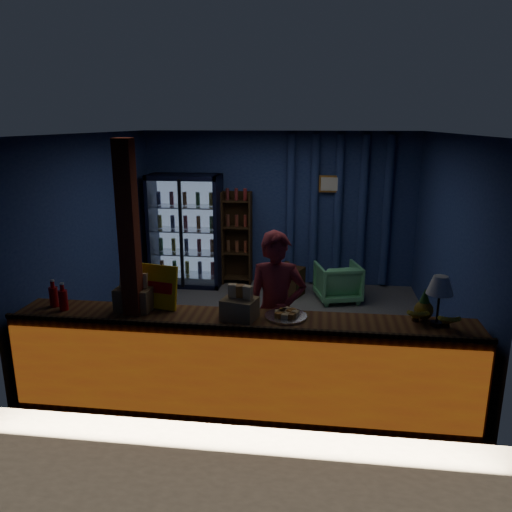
{
  "coord_description": "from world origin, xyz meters",
  "views": [
    {
      "loc": [
        0.7,
        -6.22,
        2.73
      ],
      "look_at": [
        -0.08,
        -0.2,
        1.1
      ],
      "focal_mm": 35.0,
      "sensor_mm": 36.0,
      "label": 1
    }
  ],
  "objects": [
    {
      "name": "ground",
      "position": [
        0.0,
        0.0,
        0.0
      ],
      "size": [
        4.6,
        4.6,
        0.0
      ],
      "primitive_type": "plane",
      "color": "#515154",
      "rests_on": "ground"
    },
    {
      "name": "room_walls",
      "position": [
        0.0,
        0.0,
        1.57
      ],
      "size": [
        4.6,
        4.6,
        4.6
      ],
      "color": "navy",
      "rests_on": "ground"
    },
    {
      "name": "counter",
      "position": [
        0.0,
        -1.91,
        0.48
      ],
      "size": [
        4.4,
        0.57,
        0.99
      ],
      "color": "brown",
      "rests_on": "ground"
    },
    {
      "name": "support_post",
      "position": [
        -1.05,
        -1.9,
        1.3
      ],
      "size": [
        0.16,
        0.16,
        2.6
      ],
      "primitive_type": "cube",
      "color": "maroon",
      "rests_on": "ground"
    },
    {
      "name": "beverage_cooler",
      "position": [
        -1.55,
        1.92,
        0.93
      ],
      "size": [
        1.2,
        0.62,
        1.9
      ],
      "color": "black",
      "rests_on": "ground"
    },
    {
      "name": "bottle_shelf",
      "position": [
        -0.7,
        2.06,
        0.79
      ],
      "size": [
        0.5,
        0.28,
        1.6
      ],
      "color": "#3B2713",
      "rests_on": "ground"
    },
    {
      "name": "curtain_folds",
      "position": [
        1.0,
        2.14,
        1.3
      ],
      "size": [
        1.74,
        0.14,
        2.5
      ],
      "color": "navy",
      "rests_on": "room_walls"
    },
    {
      "name": "framed_picture",
      "position": [
        0.85,
        2.1,
        1.75
      ],
      "size": [
        0.36,
        0.04,
        0.28
      ],
      "color": "gold",
      "rests_on": "room_walls"
    },
    {
      "name": "shopkeeper",
      "position": [
        0.28,
        -1.41,
        0.84
      ],
      "size": [
        0.65,
        0.45,
        1.68
      ],
      "primitive_type": "imported",
      "rotation": [
        0.0,
        0.0,
        0.08
      ],
      "color": "maroon",
      "rests_on": "ground"
    },
    {
      "name": "green_chair",
      "position": [
        1.02,
        1.35,
        0.3
      ],
      "size": [
        0.79,
        0.81,
        0.6
      ],
      "primitive_type": "imported",
      "rotation": [
        0.0,
        0.0,
        3.4
      ],
      "color": "#5BB677",
      "rests_on": "ground"
    },
    {
      "name": "side_table",
      "position": [
        0.2,
        1.53,
        0.23
      ],
      "size": [
        0.61,
        0.53,
        0.55
      ],
      "color": "#3B2713",
      "rests_on": "ground"
    },
    {
      "name": "yellow_sign",
      "position": [
        -0.93,
        -1.71,
        1.17
      ],
      "size": [
        0.56,
        0.22,
        0.44
      ],
      "color": "yellow",
      "rests_on": "counter"
    },
    {
      "name": "soda_bottles",
      "position": [
        -1.83,
        -1.87,
        1.06
      ],
      "size": [
        0.23,
        0.17,
        0.28
      ],
      "color": "#B90C0E",
      "rests_on": "counter"
    },
    {
      "name": "snack_box_left",
      "position": [
        -1.07,
        -1.79,
        1.08
      ],
      "size": [
        0.36,
        0.3,
        0.37
      ],
      "color": "olive",
      "rests_on": "counter"
    },
    {
      "name": "snack_box_centre",
      "position": [
        -0.02,
        -1.91,
        1.07
      ],
      "size": [
        0.36,
        0.32,
        0.33
      ],
      "color": "olive",
      "rests_on": "counter"
    },
    {
      "name": "pastry_tray",
      "position": [
        0.41,
        -1.82,
        0.97
      ],
      "size": [
        0.41,
        0.41,
        0.07
      ],
      "color": "silver",
      "rests_on": "counter"
    },
    {
      "name": "banana_bunches",
      "position": [
        1.73,
        -1.84,
        1.03
      ],
      "size": [
        0.47,
        0.28,
        0.16
      ],
      "color": "yellow",
      "rests_on": "counter"
    },
    {
      "name": "table_lamp",
      "position": [
        1.78,
        -1.84,
        1.32
      ],
      "size": [
        0.24,
        0.24,
        0.47
      ],
      "color": "black",
      "rests_on": "counter"
    },
    {
      "name": "pineapple",
      "position": [
        1.68,
        -1.72,
        1.08
      ],
      "size": [
        0.17,
        0.17,
        0.3
      ],
      "color": "#855F18",
      "rests_on": "counter"
    }
  ]
}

